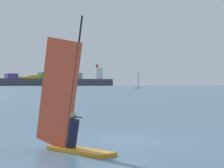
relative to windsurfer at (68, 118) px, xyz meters
The scene contains 5 objects.
ground_plane 3.24m from the windsurfer, 36.61° to the left, with size 4000.00×4000.00×0.00m, color #476B84.
windsurfer is the anchor object (origin of this frame).
cargo_ship 712.48m from the windsurfer, 79.04° to the left, with size 209.68×59.85×37.50m.
distant_headland 1601.42m from the windsurfer, 66.32° to the left, with size 821.82×214.23×27.36m, color #60665B.
small_sailboat 211.35m from the windsurfer, 67.46° to the left, with size 5.86×8.25×10.21m.
Camera 1 is at (-5.53, -15.61, 2.17)m, focal length 69.08 mm.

